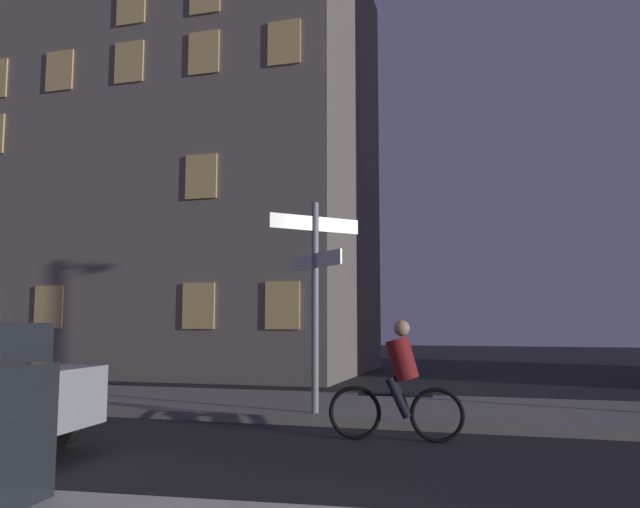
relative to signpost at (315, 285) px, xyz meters
name	(u,v)px	position (x,y,z in m)	size (l,w,h in m)	color
sidewalk_kerb	(397,409)	(1.13, 1.27, -2.11)	(40.00, 3.41, 0.14)	gray
signpost	(315,285)	(0.00, 0.00, 0.00)	(1.19, 1.19, 3.40)	gray
cyclist	(399,384)	(1.55, -1.30, -1.44)	(1.82, 0.34, 1.61)	black
building_left_block	(189,170)	(-6.97, 8.85, 4.48)	(11.56, 7.44, 13.34)	slate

